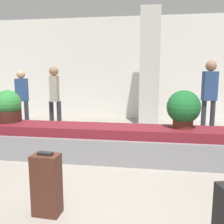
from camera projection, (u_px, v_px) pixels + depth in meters
name	position (u px, v px, depth m)	size (l,w,h in m)	color
ground_plane	(90.00, 208.00, 2.80)	(18.00, 18.00, 0.00)	gray
back_wall	(131.00, 69.00, 7.91)	(18.00, 0.06, 3.20)	silver
carousel	(112.00, 143.00, 4.36)	(7.18, 0.78, 0.58)	gray
pillar	(150.00, 68.00, 6.84)	(0.53, 0.53, 3.20)	beige
suitcase_2	(47.00, 185.00, 2.64)	(0.29, 0.21, 0.69)	#472319
potted_plant_0	(8.00, 107.00, 4.67)	(0.49, 0.49, 0.60)	#381914
potted_plant_1	(183.00, 109.00, 4.15)	(0.56, 0.56, 0.63)	#4C2319
traveler_0	(209.00, 91.00, 5.79)	(0.35, 0.25, 1.77)	#282833
traveler_1	(55.00, 94.00, 6.17)	(0.31, 0.35, 1.64)	#282833
traveler_2	(22.00, 95.00, 6.57)	(0.36, 0.28, 1.55)	#282833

